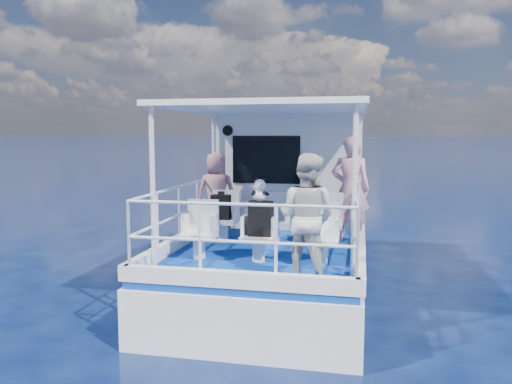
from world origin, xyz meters
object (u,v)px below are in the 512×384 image
at_px(passenger_port_fwd, 216,193).
at_px(passenger_stbd_aft, 307,217).
at_px(backpack_center, 260,219).
at_px(panda, 260,190).

distance_m(passenger_port_fwd, passenger_stbd_aft, 3.33).
height_order(passenger_stbd_aft, backpack_center, passenger_stbd_aft).
bearing_deg(backpack_center, passenger_stbd_aft, -45.08).
bearing_deg(backpack_center, passenger_port_fwd, 122.34).
bearing_deg(passenger_port_fwd, panda, 118.70).
height_order(passenger_port_fwd, panda, passenger_port_fwd).
xyz_separation_m(passenger_port_fwd, backpack_center, (1.23, -1.94, -0.12)).
relative_size(passenger_stbd_aft, panda, 4.83).
bearing_deg(passenger_port_fwd, backpack_center, 118.77).
bearing_deg(panda, passenger_stbd_aft, -45.07).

